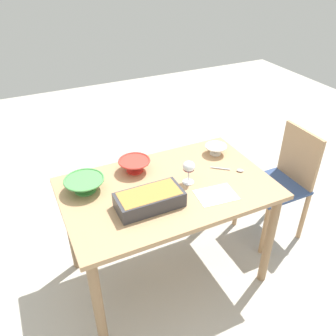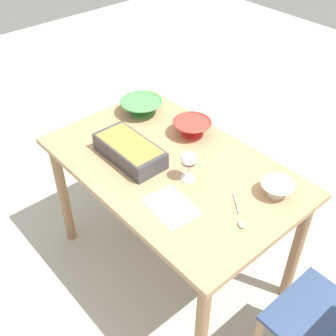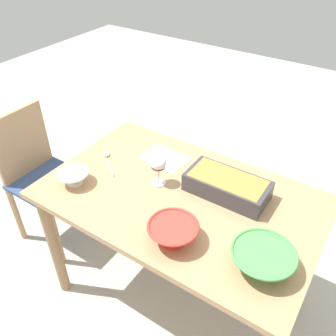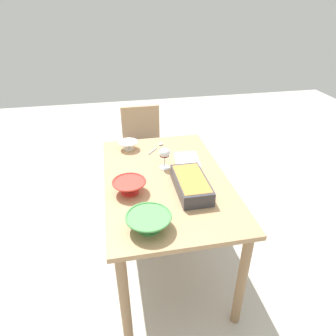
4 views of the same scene
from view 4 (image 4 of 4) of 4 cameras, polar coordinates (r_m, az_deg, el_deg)
name	(u,v)px [view 4 (image 4 of 4)]	position (r m, az deg, el deg)	size (l,w,h in m)	color
ground_plane	(166,260)	(2.46, -0.35, -16.96)	(8.00, 8.00, 0.00)	#B2ADA3
dining_table	(166,192)	(2.03, -0.41, -4.47)	(1.26, 0.79, 0.76)	tan
chair	(143,149)	(2.95, -4.75, 3.51)	(0.41, 0.39, 0.88)	#334772
wine_glass	(164,154)	(2.03, -0.67, 2.63)	(0.08, 0.08, 0.15)	white
casserole_dish	(191,184)	(1.83, 4.40, -3.00)	(0.37, 0.18, 0.09)	#38383D
mixing_bowl	(129,186)	(1.82, -7.31, -3.40)	(0.20, 0.20, 0.08)	red
small_bowl	(149,221)	(1.56, -3.67, -9.99)	(0.24, 0.24, 0.08)	#4C994C
serving_bowl	(128,145)	(2.34, -7.52, 4.39)	(0.15, 0.15, 0.07)	white
serving_spoon	(158,146)	(2.37, -1.83, 4.17)	(0.18, 0.15, 0.01)	silver
napkin	(187,159)	(2.19, 3.60, 1.66)	(0.23, 0.17, 0.00)	white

